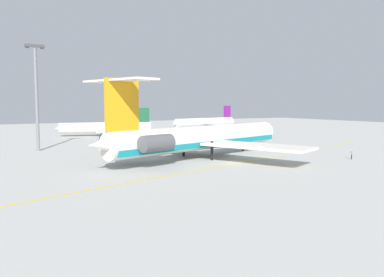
{
  "coord_description": "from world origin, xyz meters",
  "views": [
    {
      "loc": [
        -39.64,
        -54.54,
        10.4
      ],
      "look_at": [
        -1.3,
        12.51,
        3.34
      ],
      "focal_mm": 36.16,
      "sensor_mm": 36.0,
      "label": 1
    }
  ],
  "objects_px": {
    "ground_crew_portside": "(208,137)",
    "safety_cone_nose": "(209,140)",
    "ground_crew_near_tail": "(173,138)",
    "ground_crew_starboard": "(352,153)",
    "light_mast": "(36,93)",
    "ground_crew_near_nose": "(241,139)",
    "airliner_mid_left": "(103,128)",
    "main_jetliner": "(197,138)",
    "safety_cone_wingtip": "(222,142)",
    "airliner_mid_right": "(204,122)"
  },
  "relations": [
    {
      "from": "ground_crew_portside",
      "to": "safety_cone_nose",
      "type": "xyz_separation_m",
      "value": [
        1.01,
        1.16,
        -0.88
      ]
    },
    {
      "from": "ground_crew_portside",
      "to": "safety_cone_wingtip",
      "type": "height_order",
      "value": "ground_crew_portside"
    },
    {
      "from": "light_mast",
      "to": "ground_crew_near_nose",
      "type": "bearing_deg",
      "value": -10.98
    },
    {
      "from": "ground_crew_near_tail",
      "to": "ground_crew_portside",
      "type": "bearing_deg",
      "value": -159.43
    },
    {
      "from": "airliner_mid_right",
      "to": "ground_crew_near_nose",
      "type": "relative_size",
      "value": 17.92
    },
    {
      "from": "ground_crew_portside",
      "to": "ground_crew_starboard",
      "type": "height_order",
      "value": "ground_crew_portside"
    },
    {
      "from": "airliner_mid_left",
      "to": "ground_crew_starboard",
      "type": "distance_m",
      "value": 77.64
    },
    {
      "from": "ground_crew_near_nose",
      "to": "light_mast",
      "type": "distance_m",
      "value": 50.36
    },
    {
      "from": "ground_crew_portside",
      "to": "light_mast",
      "type": "bearing_deg",
      "value": -33.7
    },
    {
      "from": "light_mast",
      "to": "ground_crew_near_tail",
      "type": "bearing_deg",
      "value": 2.39
    },
    {
      "from": "airliner_mid_right",
      "to": "safety_cone_wingtip",
      "type": "xyz_separation_m",
      "value": [
        -23.66,
        -47.95,
        -2.49
      ]
    },
    {
      "from": "airliner_mid_left",
      "to": "ground_crew_near_tail",
      "type": "distance_m",
      "value": 31.15
    },
    {
      "from": "main_jetliner",
      "to": "ground_crew_portside",
      "type": "height_order",
      "value": "main_jetliner"
    },
    {
      "from": "airliner_mid_left",
      "to": "ground_crew_near_nose",
      "type": "xyz_separation_m",
      "value": [
        24.19,
        -40.28,
        -1.52
      ]
    },
    {
      "from": "main_jetliner",
      "to": "ground_crew_near_nose",
      "type": "xyz_separation_m",
      "value": [
        23.57,
        17.69,
        -2.77
      ]
    },
    {
      "from": "ground_crew_portside",
      "to": "ground_crew_starboard",
      "type": "bearing_deg",
      "value": 63.11
    },
    {
      "from": "main_jetliner",
      "to": "airliner_mid_right",
      "type": "bearing_deg",
      "value": 41.17
    },
    {
      "from": "airliner_mid_left",
      "to": "ground_crew_portside",
      "type": "distance_m",
      "value": 36.94
    },
    {
      "from": "light_mast",
      "to": "airliner_mid_left",
      "type": "bearing_deg",
      "value": 52.29
    },
    {
      "from": "ground_crew_near_nose",
      "to": "ground_crew_portside",
      "type": "height_order",
      "value": "ground_crew_portside"
    },
    {
      "from": "main_jetliner",
      "to": "safety_cone_nose",
      "type": "relative_size",
      "value": 87.04
    },
    {
      "from": "ground_crew_starboard",
      "to": "light_mast",
      "type": "height_order",
      "value": "light_mast"
    },
    {
      "from": "ground_crew_near_nose",
      "to": "ground_crew_starboard",
      "type": "bearing_deg",
      "value": 141.11
    },
    {
      "from": "main_jetliner",
      "to": "ground_crew_portside",
      "type": "relative_size",
      "value": 26.16
    },
    {
      "from": "ground_crew_starboard",
      "to": "light_mast",
      "type": "bearing_deg",
      "value": -9.97
    },
    {
      "from": "main_jetliner",
      "to": "ground_crew_near_nose",
      "type": "relative_size",
      "value": 27.36
    },
    {
      "from": "airliner_mid_left",
      "to": "airliner_mid_right",
      "type": "relative_size",
      "value": 0.94
    },
    {
      "from": "ground_crew_portside",
      "to": "ground_crew_starboard",
      "type": "relative_size",
      "value": 1.0
    },
    {
      "from": "ground_crew_starboard",
      "to": "light_mast",
      "type": "distance_m",
      "value": 65.67
    },
    {
      "from": "ground_crew_near_tail",
      "to": "ground_crew_starboard",
      "type": "height_order",
      "value": "ground_crew_starboard"
    },
    {
      "from": "airliner_mid_left",
      "to": "safety_cone_wingtip",
      "type": "height_order",
      "value": "airliner_mid_left"
    },
    {
      "from": "ground_crew_portside",
      "to": "safety_cone_wingtip",
      "type": "bearing_deg",
      "value": 67.21
    },
    {
      "from": "ground_crew_near_tail",
      "to": "safety_cone_nose",
      "type": "bearing_deg",
      "value": -152.64
    },
    {
      "from": "ground_crew_portside",
      "to": "light_mast",
      "type": "relative_size",
      "value": 0.08
    },
    {
      "from": "safety_cone_wingtip",
      "to": "safety_cone_nose",
      "type": "bearing_deg",
      "value": 90.01
    },
    {
      "from": "ground_crew_portside",
      "to": "safety_cone_nose",
      "type": "relative_size",
      "value": 3.33
    },
    {
      "from": "ground_crew_near_tail",
      "to": "ground_crew_portside",
      "type": "relative_size",
      "value": 0.95
    },
    {
      "from": "ground_crew_starboard",
      "to": "safety_cone_nose",
      "type": "bearing_deg",
      "value": -53.64
    },
    {
      "from": "ground_crew_portside",
      "to": "airliner_mid_left",
      "type": "bearing_deg",
      "value": -90.99
    },
    {
      "from": "airliner_mid_left",
      "to": "safety_cone_nose",
      "type": "relative_size",
      "value": 53.3
    },
    {
      "from": "safety_cone_nose",
      "to": "safety_cone_wingtip",
      "type": "xyz_separation_m",
      "value": [
        0.0,
        -6.52,
        0.0
      ]
    },
    {
      "from": "ground_crew_near_tail",
      "to": "ground_crew_portside",
      "type": "height_order",
      "value": "ground_crew_portside"
    },
    {
      "from": "ground_crew_near_nose",
      "to": "ground_crew_near_tail",
      "type": "relative_size",
      "value": 1.01
    },
    {
      "from": "airliner_mid_left",
      "to": "ground_crew_starboard",
      "type": "xyz_separation_m",
      "value": [
        24.66,
        -73.6,
        -1.47
      ]
    },
    {
      "from": "safety_cone_wingtip",
      "to": "light_mast",
      "type": "distance_m",
      "value": 46.75
    },
    {
      "from": "light_mast",
      "to": "main_jetliner",
      "type": "bearing_deg",
      "value": -47.75
    },
    {
      "from": "ground_crew_near_nose",
      "to": "ground_crew_starboard",
      "type": "xyz_separation_m",
      "value": [
        0.47,
        -33.32,
        0.05
      ]
    },
    {
      "from": "main_jetliner",
      "to": "ground_crew_starboard",
      "type": "distance_m",
      "value": 28.8
    },
    {
      "from": "ground_crew_starboard",
      "to": "safety_cone_nose",
      "type": "height_order",
      "value": "ground_crew_starboard"
    },
    {
      "from": "ground_crew_near_nose",
      "to": "ground_crew_portside",
      "type": "bearing_deg",
      "value": -14.0
    }
  ]
}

